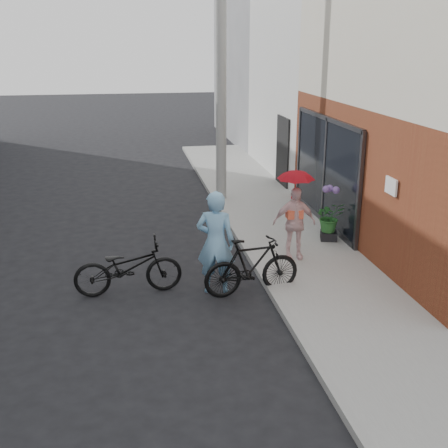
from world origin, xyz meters
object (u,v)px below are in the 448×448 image
object	(u,v)px
bike_right	(252,266)
planter	(329,235)
kimono_woman	(294,223)
utility_pole	(221,72)
officer	(216,243)
bike_left	(128,267)

from	to	relation	value
bike_right	planter	distance (m)	3.12
kimono_woman	utility_pole	bearing A→B (deg)	102.11
utility_pole	officer	xyz separation A→B (m)	(-1.11, -5.75, -2.57)
planter	utility_pole	bearing A→B (deg)	114.48
utility_pole	bike_right	xyz separation A→B (m)	(-0.50, -5.95, -2.98)
officer	bike_right	distance (m)	0.76
officer	kimono_woman	distance (m)	2.05
bike_left	officer	bearing A→B (deg)	-100.56
bike_left	bike_right	world-z (taller)	bike_right
utility_pole	bike_right	size ratio (longest dim) A/B	4.01
utility_pole	officer	distance (m)	6.39
utility_pole	bike_right	world-z (taller)	utility_pole
officer	kimono_woman	world-z (taller)	officer
officer	bike_left	distance (m)	1.61
bike_right	utility_pole	bearing A→B (deg)	-12.08
bike_left	bike_right	distance (m)	2.18
bike_left	kimono_woman	world-z (taller)	kimono_woman
bike_left	bike_right	bearing A→B (deg)	-103.62
officer	planter	xyz separation A→B (m)	(2.84, 1.95, -0.72)
kimono_woman	planter	size ratio (longest dim) A/B	4.16
bike_right	planter	size ratio (longest dim) A/B	4.97
bike_right	kimono_woman	size ratio (longest dim) A/B	1.20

